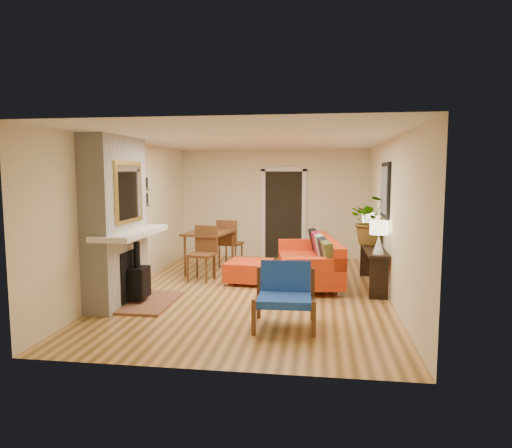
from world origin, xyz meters
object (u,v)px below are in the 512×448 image
(ottoman, at_px, (249,270))
(console_table, at_px, (373,255))
(sofa, at_px, (313,261))
(lamp_near, at_px, (379,233))
(dining_table, at_px, (213,240))
(houseplant, at_px, (372,220))
(blue_chair, at_px, (285,291))
(lamp_far, at_px, (370,224))

(ottoman, bearing_deg, console_table, 0.21)
(sofa, height_order, lamp_near, lamp_near)
(sofa, xyz_separation_m, dining_table, (-2.04, 0.54, 0.28))
(lamp_near, height_order, houseplant, houseplant)
(sofa, distance_m, houseplant, 1.32)
(console_table, bearing_deg, blue_chair, -121.85)
(lamp_near, bearing_deg, console_table, 90.00)
(blue_chair, bearing_deg, lamp_far, 64.80)
(ottoman, relative_size, houseplant, 0.96)
(ottoman, bearing_deg, lamp_near, -16.73)
(lamp_far, bearing_deg, ottoman, -161.92)
(console_table, height_order, lamp_far, lamp_far)
(ottoman, bearing_deg, houseplant, 6.93)
(dining_table, relative_size, lamp_near, 3.66)
(dining_table, distance_m, lamp_far, 3.13)
(console_table, bearing_deg, sofa, 169.32)
(blue_chair, xyz_separation_m, houseplant, (1.40, 2.54, 0.72))
(houseplant, bearing_deg, ottoman, -173.07)
(console_table, relative_size, houseplant, 2.03)
(sofa, bearing_deg, console_table, -10.68)
(houseplant, bearing_deg, lamp_near, -89.40)
(dining_table, bearing_deg, sofa, -14.87)
(lamp_near, bearing_deg, houseplant, 90.60)
(sofa, bearing_deg, ottoman, -169.88)
(ottoman, xyz_separation_m, blue_chair, (0.84, -2.27, 0.22))
(blue_chair, height_order, houseplant, houseplant)
(blue_chair, height_order, lamp_near, lamp_near)
(blue_chair, bearing_deg, sofa, 82.22)
(dining_table, xyz_separation_m, houseplant, (3.10, -0.48, 0.50))
(houseplant, bearing_deg, dining_table, 171.22)
(dining_table, relative_size, lamp_far, 3.66)
(ottoman, height_order, dining_table, dining_table)
(sofa, relative_size, ottoman, 2.75)
(lamp_far, distance_m, houseplant, 0.48)
(ottoman, relative_size, lamp_near, 1.62)
(lamp_far, bearing_deg, blue_chair, -115.20)
(ottoman, distance_m, console_table, 2.28)
(sofa, distance_m, lamp_far, 1.37)
(sofa, bearing_deg, lamp_near, -39.59)
(blue_chair, relative_size, dining_table, 0.43)
(ottoman, xyz_separation_m, houseplant, (2.24, 0.27, 0.94))
(console_table, bearing_deg, houseplant, 92.16)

